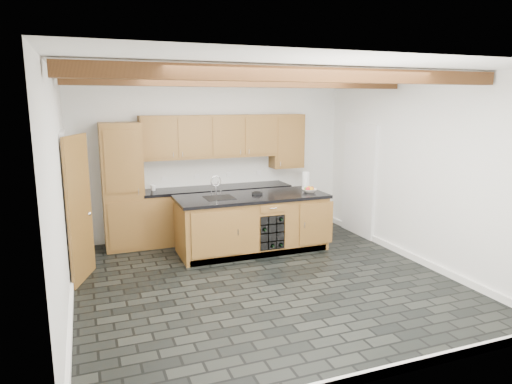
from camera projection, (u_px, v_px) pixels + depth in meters
ground at (264, 280)px, 6.31m from camera, size 5.00×5.00×0.00m
room_shell at (245, 166)px, 6.47m from camera, size 5.01×5.00×5.00m
back_cabinetry at (198, 185)px, 8.04m from camera, size 3.65×0.62×2.20m
island at (253, 223)px, 7.50m from camera, size 2.48×0.96×0.93m
faucet at (219, 195)px, 7.26m from camera, size 0.45×0.40×0.34m
kitchen_scale at (257, 193)px, 7.49m from camera, size 0.18×0.12×0.05m
fruit_bowl at (309, 190)px, 7.68m from camera, size 0.28×0.28×0.06m
fruit_cluster at (309, 189)px, 7.67m from camera, size 0.16×0.17×0.07m
paper_towel at (306, 180)px, 8.05m from camera, size 0.13×0.13×0.28m
mug at (153, 188)px, 7.80m from camera, size 0.13×0.13×0.11m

